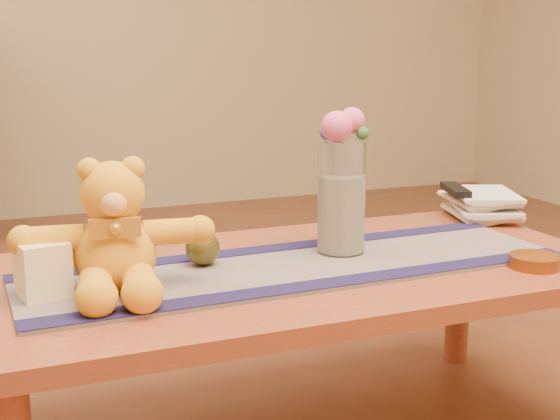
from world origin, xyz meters
name	(u,v)px	position (x,y,z in m)	size (l,w,h in m)	color
coffee_table_top	(301,273)	(0.00, 0.00, 0.43)	(1.40, 0.70, 0.04)	maroon
table_leg_bl	(0,362)	(-0.64, 0.29, 0.21)	(0.07, 0.07, 0.41)	maroon
table_leg_br	(458,295)	(0.64, 0.29, 0.21)	(0.07, 0.07, 0.41)	maroon
persian_runner	(297,266)	(-0.02, -0.02, 0.45)	(1.20, 0.35, 0.01)	#171942
runner_border_near	(327,283)	(-0.01, -0.17, 0.46)	(1.20, 0.06, 0.00)	#171339
runner_border_far	(272,248)	(-0.02, 0.12, 0.46)	(1.20, 0.06, 0.00)	#171339
teddy_bear	(114,228)	(-0.41, -0.03, 0.58)	(0.37, 0.30, 0.25)	orange
pillar_candle	(43,269)	(-0.55, -0.02, 0.51)	(0.09, 0.09, 0.11)	#FFF1BB
candle_wick	(40,239)	(-0.55, -0.02, 0.57)	(0.00, 0.00, 0.01)	black
glass_vase	(342,197)	(0.12, 0.04, 0.59)	(0.11, 0.11, 0.26)	silver
potpourri_fill	(341,214)	(0.12, 0.04, 0.55)	(0.09, 0.09, 0.18)	beige
rose_left	(337,126)	(0.10, 0.03, 0.75)	(0.07, 0.07, 0.07)	#F2558D
rose_right	(352,120)	(0.14, 0.04, 0.76)	(0.06, 0.06, 0.06)	#F2558D
blue_flower_back	(340,127)	(0.13, 0.07, 0.75)	(0.04, 0.04, 0.04)	#4E5FAA
blue_flower_side	(327,132)	(0.09, 0.06, 0.74)	(0.04, 0.04, 0.04)	#4E5FAA
leaf_sprig	(363,133)	(0.16, 0.02, 0.74)	(0.03, 0.03, 0.03)	#33662D
bronze_ball	(203,248)	(-0.21, 0.06, 0.50)	(0.08, 0.08, 0.08)	#4A4318
book_bottom	(453,215)	(0.58, 0.25, 0.46)	(0.17, 0.22, 0.02)	beige
book_lower	(456,209)	(0.58, 0.25, 0.48)	(0.16, 0.22, 0.02)	beige
book_upper	(451,201)	(0.58, 0.26, 0.50)	(0.17, 0.22, 0.02)	beige
book_top	(456,195)	(0.58, 0.25, 0.52)	(0.16, 0.22, 0.02)	beige
tv_remote	(455,190)	(0.58, 0.24, 0.54)	(0.04, 0.16, 0.02)	black
amber_dish	(534,261)	(0.47, -0.21, 0.46)	(0.11, 0.11, 0.03)	#BF5914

